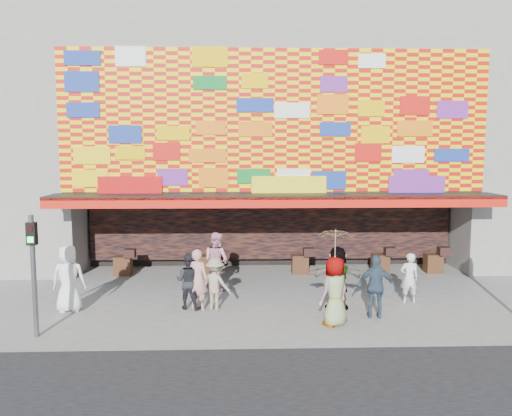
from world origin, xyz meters
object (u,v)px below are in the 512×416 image
object	(u,v)px
ped_f	(337,277)
parasol	(336,245)
ped_b	(198,279)
ped_c	(189,281)
ped_a	(69,279)
ped_g	(335,291)
ped_i	(216,261)
ped_e	(376,286)
ped_h	(409,278)
signal_left	(33,262)
ped_d	(215,284)

from	to	relation	value
ped_f	parasol	xyz separation A→B (m)	(-0.34, -1.39, 1.20)
ped_b	ped_c	xyz separation A→B (m)	(-0.26, 0.10, -0.07)
ped_f	parasol	size ratio (longest dim) A/B	1.02
ped_a	ped_g	xyz separation A→B (m)	(7.27, -1.38, -0.05)
ped_f	ped_i	size ratio (longest dim) A/B	0.97
ped_e	ped_h	world-z (taller)	ped_e
ped_a	ped_h	distance (m)	9.88
signal_left	ped_i	size ratio (longest dim) A/B	1.59
parasol	signal_left	bearing A→B (deg)	-175.80
ped_d	ped_e	size ratio (longest dim) A/B	0.86
ped_b	ped_a	bearing A→B (deg)	24.30
ped_d	ped_i	bearing A→B (deg)	-61.96
ped_b	ped_h	world-z (taller)	ped_b
signal_left	ped_f	size ratio (longest dim) A/B	1.64
ped_i	parasol	bearing A→B (deg)	175.61
ped_a	ped_h	world-z (taller)	ped_a
ped_b	ped_c	size ratio (longest dim) A/B	1.08
ped_h	ped_i	xyz separation A→B (m)	(-5.81, 1.72, 0.19)
signal_left	ped_e	world-z (taller)	signal_left
ped_d	ped_g	size ratio (longest dim) A/B	0.83
ped_d	ped_f	world-z (taller)	ped_f
ped_g	ped_h	xyz separation A→B (m)	(2.59, 1.87, -0.15)
signal_left	ped_c	world-z (taller)	signal_left
ped_f	ped_h	world-z (taller)	ped_f
signal_left	ped_i	xyz separation A→B (m)	(4.21, 4.14, -0.92)
parasol	ped_d	bearing A→B (deg)	155.66
ped_h	ped_i	world-z (taller)	ped_i
ped_c	parasol	distance (m)	4.41
ped_e	ped_g	size ratio (longest dim) A/B	0.96
ped_a	ped_f	size ratio (longest dim) A/B	1.04
ped_c	parasol	xyz separation A→B (m)	(3.92, -1.54, 1.31)
signal_left	ped_f	bearing A→B (deg)	13.98
ped_f	parasol	bearing A→B (deg)	82.72
ped_f	ped_h	bearing A→B (deg)	-161.42
ped_e	ped_g	bearing A→B (deg)	34.56
signal_left	ped_a	bearing A→B (deg)	85.38
ped_i	parasol	xyz separation A→B (m)	(3.22, -3.60, 1.17)
ped_b	ped_e	world-z (taller)	ped_b
ped_e	parasol	distance (m)	1.84
ped_a	ped_c	xyz separation A→B (m)	(3.35, 0.16, -0.14)
ped_f	ped_a	bearing A→B (deg)	6.51
ped_d	ped_g	bearing A→B (deg)	-177.88
ped_b	ped_i	size ratio (longest dim) A/B	0.93
signal_left	ped_b	size ratio (longest dim) A/B	1.71
ped_h	ped_a	bearing A→B (deg)	4.96
ped_g	ped_i	bearing A→B (deg)	-82.25
ped_i	ped_d	bearing A→B (deg)	135.34
ped_e	ped_h	bearing A→B (deg)	-126.47
signal_left	parasol	xyz separation A→B (m)	(7.43, 0.55, 0.26)
ped_f	ped_g	bearing A→B (deg)	82.72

